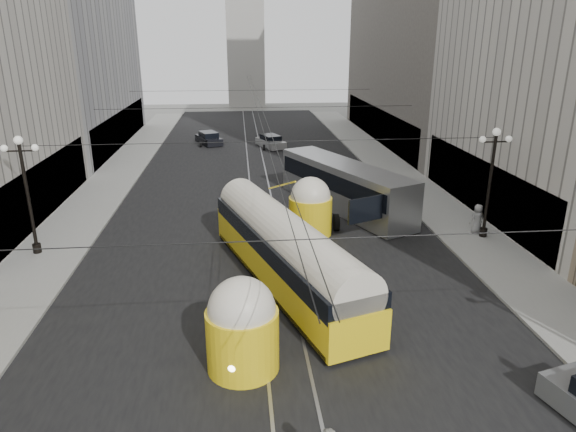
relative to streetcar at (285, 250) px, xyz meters
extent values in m
cube|color=black|center=(-0.50, 19.20, -1.74)|extent=(20.00, 85.00, 0.02)
cube|color=gray|center=(-12.50, 22.70, -1.66)|extent=(4.00, 72.00, 0.15)
cube|color=gray|center=(11.50, 22.70, -1.66)|extent=(4.00, 72.00, 0.15)
cube|color=gray|center=(-1.25, 19.20, -1.74)|extent=(0.12, 85.00, 0.04)
cube|color=gray|center=(0.25, 19.20, -1.74)|extent=(0.12, 85.00, 0.04)
cube|color=black|center=(-14.55, 10.70, 0.26)|extent=(0.10, 18.00, 3.60)
cube|color=#999999|center=(-20.50, 34.70, 12.26)|extent=(12.00, 28.00, 28.00)
cube|color=black|center=(-14.55, 34.70, 0.26)|extent=(0.10, 25.20, 3.60)
cube|color=black|center=(13.55, 8.70, 0.26)|extent=(0.10, 18.00, 3.60)
cube|color=black|center=(13.55, 34.70, 0.26)|extent=(0.10, 28.80, 3.60)
cube|color=#B2AFA8|center=(-0.50, 66.70, 10.26)|extent=(6.00, 6.00, 24.00)
cylinder|color=black|center=(-13.10, 4.70, 1.41)|extent=(0.18, 0.18, 6.00)
cylinder|color=black|center=(-13.10, 4.70, -1.34)|extent=(0.44, 0.44, 0.50)
cylinder|color=black|center=(-13.10, 4.70, 4.01)|extent=(1.60, 0.08, 0.08)
sphere|color=white|center=(-13.10, 4.70, 4.56)|extent=(0.44, 0.44, 0.44)
sphere|color=white|center=(-13.85, 4.70, 4.16)|extent=(0.36, 0.36, 0.36)
sphere|color=white|center=(-12.35, 4.70, 4.16)|extent=(0.36, 0.36, 0.36)
cylinder|color=black|center=(12.10, 4.70, 1.41)|extent=(0.18, 0.18, 6.00)
cylinder|color=black|center=(12.10, 4.70, -1.34)|extent=(0.44, 0.44, 0.50)
cylinder|color=black|center=(12.10, 4.70, 4.01)|extent=(1.60, 0.08, 0.08)
sphere|color=white|center=(12.10, 4.70, 4.56)|extent=(0.44, 0.44, 0.44)
sphere|color=white|center=(11.35, 4.70, 4.16)|extent=(0.36, 0.36, 0.36)
sphere|color=white|center=(12.85, 4.70, 4.16)|extent=(0.36, 0.36, 0.36)
cylinder|color=black|center=(-0.50, -9.30, 4.26)|extent=(25.00, 0.03, 0.03)
cylinder|color=black|center=(-0.50, 4.70, 4.26)|extent=(25.00, 0.03, 0.03)
cylinder|color=black|center=(-0.50, 18.70, 4.26)|extent=(25.00, 0.03, 0.03)
cylinder|color=black|center=(-0.50, 32.70, 4.26)|extent=(25.00, 0.03, 0.03)
cylinder|color=black|center=(-0.50, 22.70, 4.06)|extent=(0.03, 72.00, 0.03)
cylinder|color=black|center=(-0.10, 22.70, 4.06)|extent=(0.03, 72.00, 0.03)
cube|color=yellow|center=(0.00, 0.00, -0.70)|extent=(6.69, 13.95, 1.68)
cube|color=black|center=(0.00, 0.00, -1.49)|extent=(6.56, 13.55, 0.30)
cube|color=black|center=(0.00, 0.00, 0.39)|extent=(6.64, 13.76, 0.84)
cylinder|color=silver|center=(0.00, 0.00, 0.68)|extent=(6.34, 13.66, 2.27)
cylinder|color=yellow|center=(-2.09, -6.48, -0.60)|extent=(2.57, 2.57, 2.27)
sphere|color=silver|center=(-2.09, -6.48, 0.58)|extent=(2.37, 2.37, 2.37)
cylinder|color=yellow|center=(2.09, 6.49, -0.60)|extent=(2.57, 2.57, 2.27)
sphere|color=silver|center=(2.09, 6.49, 0.58)|extent=(2.37, 2.37, 2.37)
sphere|color=#FFF2BF|center=(-2.44, -7.58, -0.90)|extent=(0.36, 0.36, 0.36)
cube|color=gray|center=(5.05, 11.06, -0.13)|extent=(7.43, 12.45, 3.12)
cube|color=black|center=(5.05, 11.06, 0.39)|extent=(7.27, 12.05, 1.14)
cube|color=black|center=(5.05, 4.88, 0.24)|extent=(2.22, 1.06, 1.45)
cylinder|color=black|center=(3.75, 6.88, -1.22)|extent=(0.30, 1.04, 1.04)
cylinder|color=black|center=(6.34, 6.88, -1.22)|extent=(0.30, 1.04, 1.04)
cylinder|color=black|center=(3.75, 15.23, -1.22)|extent=(0.30, 1.04, 1.04)
cylinder|color=black|center=(6.34, 15.23, -1.22)|extent=(0.30, 1.04, 1.04)
cylinder|color=black|center=(8.13, -9.34, -1.40)|extent=(0.22, 0.67, 0.67)
cube|color=#B8B8B8|center=(1.36, 32.40, -1.28)|extent=(3.20, 4.62, 0.76)
cube|color=black|center=(1.36, 32.40, -0.75)|extent=(2.30, 2.75, 0.72)
cylinder|color=black|center=(0.57, 30.94, -1.43)|extent=(0.22, 0.61, 0.61)
cylinder|color=black|center=(2.15, 30.94, -1.43)|extent=(0.22, 0.61, 0.61)
cylinder|color=black|center=(0.57, 33.85, -1.43)|extent=(0.22, 0.61, 0.61)
cylinder|color=black|center=(2.15, 33.85, -1.43)|extent=(0.22, 0.61, 0.61)
cube|color=black|center=(-5.34, 34.80, -1.27)|extent=(3.28, 4.72, 0.77)
cube|color=black|center=(-5.34, 34.80, -0.73)|extent=(2.35, 2.81, 0.73)
cylinder|color=black|center=(-6.15, 33.32, -1.43)|extent=(0.22, 0.62, 0.62)
cylinder|color=black|center=(-4.54, 33.32, -1.43)|extent=(0.22, 0.62, 0.62)
cylinder|color=black|center=(-6.15, 36.29, -1.43)|extent=(0.22, 0.62, 0.62)
cylinder|color=black|center=(-4.54, 36.29, -1.43)|extent=(0.22, 0.62, 0.62)
imported|color=gray|center=(11.94, 5.29, -0.70)|extent=(0.95, 0.69, 1.77)
camera|label=1|loc=(-1.99, -22.15, 9.46)|focal=32.00mm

